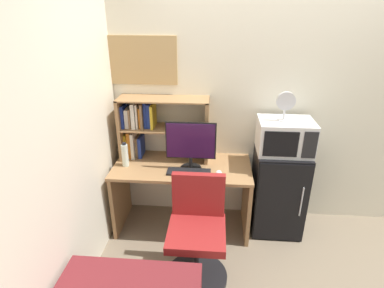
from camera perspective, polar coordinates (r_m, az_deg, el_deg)
name	(u,v)px	position (r m, az deg, el deg)	size (l,w,h in m)	color
wall_back	(315,102)	(3.29, 21.62, 7.14)	(6.40, 0.04, 2.60)	silver
wall_left	(21,177)	(1.96, -28.94, -5.28)	(0.04, 4.40, 2.60)	silver
desk	(182,184)	(3.17, -1.77, -7.34)	(1.35, 0.63, 0.72)	#997047
hutch_bookshelf	(150,125)	(3.14, -7.72, 3.56)	(0.89, 0.29, 0.63)	#997047
monitor	(191,144)	(2.89, -0.23, 0.01)	(0.47, 0.20, 0.48)	black
keyboard	(189,172)	(2.93, -0.58, -5.18)	(0.41, 0.14, 0.02)	black
computer_mouse	(219,173)	(2.91, 4.96, -5.36)	(0.06, 0.11, 0.03)	silver
water_bottle	(125,155)	(3.08, -12.21, -1.99)	(0.06, 0.06, 0.25)	silver
mini_fridge	(278,191)	(3.30, 15.48, -8.33)	(0.49, 0.49, 0.88)	black
microwave	(285,136)	(3.04, 16.70, 1.34)	(0.50, 0.38, 0.31)	silver
desk_fan	(285,104)	(2.92, 16.81, 7.02)	(0.17, 0.11, 0.27)	silver
desk_chair	(197,237)	(2.70, 0.92, -16.64)	(0.53, 0.53, 0.91)	black
wall_corkboard	(136,60)	(3.13, -10.18, 14.91)	(0.79, 0.02, 0.46)	tan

